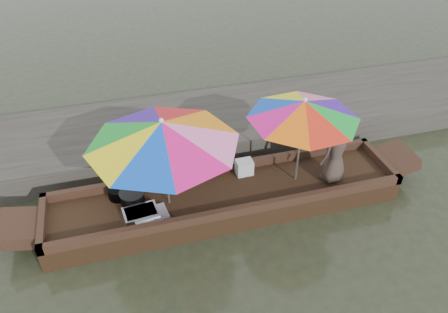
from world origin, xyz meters
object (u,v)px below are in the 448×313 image
object	(u,v)px
tray_crayfish	(141,213)
vendor	(336,151)
umbrella_bow	(166,164)
tray_scallop	(151,216)
umbrella_stern	(300,141)
supply_bag	(244,167)
cooking_pot	(119,192)
charcoal_grill	(132,197)
boat_hull	(226,200)

from	to	relation	value
tray_crayfish	vendor	xyz separation A→B (m)	(3.21, 0.02, 0.52)
umbrella_bow	tray_scallop	bearing A→B (deg)	-143.36
umbrella_stern	supply_bag	bearing A→B (deg)	153.57
tray_scallop	umbrella_bow	world-z (taller)	umbrella_bow
cooking_pot	charcoal_grill	size ratio (longest dim) A/B	0.91
supply_bag	vendor	distance (m)	1.54
cooking_pot	tray_scallop	bearing A→B (deg)	-55.56
cooking_pot	umbrella_bow	xyz separation A→B (m)	(0.74, -0.36, 0.68)
cooking_pot	vendor	xyz separation A→B (m)	(3.48, -0.50, 0.48)
supply_bag	vendor	xyz separation A→B (m)	(1.37, -0.53, 0.44)
boat_hull	charcoal_grill	world-z (taller)	charcoal_grill
tray_scallop	vendor	xyz separation A→B (m)	(3.07, 0.10, 0.54)
charcoal_grill	vendor	bearing A→B (deg)	-5.68
supply_bag	umbrella_stern	world-z (taller)	umbrella_stern
tray_scallop	umbrella_stern	world-z (taller)	umbrella_stern
umbrella_bow	boat_hull	bearing A→B (deg)	0.00
charcoal_grill	vendor	size ratio (longest dim) A/B	0.34
charcoal_grill	umbrella_bow	size ratio (longest dim) A/B	0.17
boat_hull	vendor	xyz separation A→B (m)	(1.81, -0.14, 0.74)
charcoal_grill	tray_crayfish	bearing A→B (deg)	-76.61
tray_scallop	vendor	size ratio (longest dim) A/B	0.46
boat_hull	supply_bag	size ratio (longest dim) A/B	20.52
supply_bag	umbrella_stern	distance (m)	1.09
tray_scallop	charcoal_grill	distance (m)	0.49
cooking_pot	tray_crayfish	distance (m)	0.60
boat_hull	umbrella_stern	distance (m)	1.55
boat_hull	supply_bag	distance (m)	0.66
charcoal_grill	supply_bag	size ratio (longest dim) A/B	1.36
cooking_pot	charcoal_grill	xyz separation A→B (m)	(0.19, -0.18, -0.00)
boat_hull	cooking_pot	size ratio (longest dim) A/B	16.64
umbrella_bow	umbrella_stern	size ratio (longest dim) A/B	1.28
boat_hull	charcoal_grill	size ratio (longest dim) A/B	15.08
cooking_pot	umbrella_bow	size ratio (longest dim) A/B	0.15
cooking_pot	tray_scallop	world-z (taller)	cooking_pot
boat_hull	umbrella_bow	world-z (taller)	umbrella_bow
tray_crayfish	tray_scallop	size ratio (longest dim) A/B	1.00
supply_bag	charcoal_grill	bearing A→B (deg)	-173.87
tray_scallop	charcoal_grill	size ratio (longest dim) A/B	1.36
cooking_pot	supply_bag	distance (m)	2.11
umbrella_stern	cooking_pot	bearing A→B (deg)	172.87
tray_scallop	umbrella_stern	size ratio (longest dim) A/B	0.30
tray_crayfish	charcoal_grill	size ratio (longest dim) A/B	1.36
tray_crayfish	charcoal_grill	distance (m)	0.36
tray_scallop	charcoal_grill	world-z (taller)	charcoal_grill
cooking_pot	umbrella_bow	bearing A→B (deg)	-25.95
boat_hull	cooking_pot	world-z (taller)	cooking_pot
vendor	umbrella_stern	bearing A→B (deg)	-34.42
tray_scallop	vendor	world-z (taller)	vendor
charcoal_grill	tray_scallop	bearing A→B (deg)	-62.69
charcoal_grill	umbrella_stern	world-z (taller)	umbrella_stern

